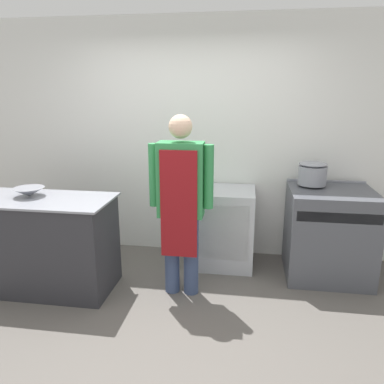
{
  "coord_description": "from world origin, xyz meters",
  "views": [
    {
      "loc": [
        0.66,
        -2.61,
        1.9
      ],
      "look_at": [
        0.13,
        0.9,
        0.94
      ],
      "focal_mm": 35.0,
      "sensor_mm": 36.0,
      "label": 1
    }
  ],
  "objects": [
    {
      "name": "ground_plane",
      "position": [
        0.0,
        0.0,
        0.0
      ],
      "size": [
        14.0,
        14.0,
        0.0
      ],
      "primitive_type": "plane",
      "color": "#5B5651"
    },
    {
      "name": "stock_pot",
      "position": [
        1.33,
        1.34,
        1.07
      ],
      "size": [
        0.29,
        0.29,
        0.24
      ],
      "color": "gray",
      "rests_on": "stove"
    },
    {
      "name": "prep_counter",
      "position": [
        -1.26,
        0.51,
        0.46
      ],
      "size": [
        1.36,
        0.66,
        0.92
      ],
      "color": "#2D2D33",
      "rests_on": "ground_plane"
    },
    {
      "name": "person_cook",
      "position": [
        0.07,
        0.61,
        0.96
      ],
      "size": [
        0.59,
        0.24,
        1.7
      ],
      "color": "#38476B",
      "rests_on": "ground_plane"
    },
    {
      "name": "mixing_bowl",
      "position": [
        -1.4,
        0.57,
        0.96
      ],
      "size": [
        0.29,
        0.29,
        0.09
      ],
      "color": "gray",
      "rests_on": "prep_counter"
    },
    {
      "name": "fridge_unit",
      "position": [
        0.42,
        1.31,
        0.43
      ],
      "size": [
        0.68,
        0.59,
        0.86
      ],
      "color": "silver",
      "rests_on": "ground_plane"
    },
    {
      "name": "stove",
      "position": [
        1.52,
        1.2,
        0.47
      ],
      "size": [
        0.84,
        0.76,
        0.95
      ],
      "color": "#4C4F56",
      "rests_on": "ground_plane"
    },
    {
      "name": "wall_back",
      "position": [
        0.0,
        1.66,
        1.35
      ],
      "size": [
        8.0,
        0.05,
        2.7
      ],
      "color": "white",
      "rests_on": "ground_plane"
    }
  ]
}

